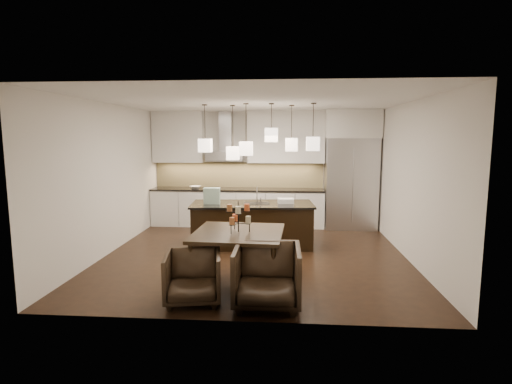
# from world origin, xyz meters

# --- Properties ---
(floor) EXTENTS (5.50, 5.50, 0.02)m
(floor) POSITION_xyz_m (0.00, 0.00, -0.01)
(floor) COLOR black
(floor) RESTS_ON ground
(ceiling) EXTENTS (5.50, 5.50, 0.02)m
(ceiling) POSITION_xyz_m (0.00, 0.00, 2.81)
(ceiling) COLOR white
(ceiling) RESTS_ON wall_back
(wall_back) EXTENTS (5.50, 0.02, 2.80)m
(wall_back) POSITION_xyz_m (0.00, 2.76, 1.40)
(wall_back) COLOR silver
(wall_back) RESTS_ON ground
(wall_front) EXTENTS (5.50, 0.02, 2.80)m
(wall_front) POSITION_xyz_m (0.00, -2.76, 1.40)
(wall_front) COLOR silver
(wall_front) RESTS_ON ground
(wall_left) EXTENTS (0.02, 5.50, 2.80)m
(wall_left) POSITION_xyz_m (-2.76, 0.00, 1.40)
(wall_left) COLOR silver
(wall_left) RESTS_ON ground
(wall_right) EXTENTS (0.02, 5.50, 2.80)m
(wall_right) POSITION_xyz_m (2.76, 0.00, 1.40)
(wall_right) COLOR silver
(wall_right) RESTS_ON ground
(refrigerator) EXTENTS (1.20, 0.72, 2.15)m
(refrigerator) POSITION_xyz_m (2.10, 2.38, 1.07)
(refrigerator) COLOR #B7B7BA
(refrigerator) RESTS_ON floor
(fridge_panel) EXTENTS (1.26, 0.72, 0.65)m
(fridge_panel) POSITION_xyz_m (2.10, 2.38, 2.47)
(fridge_panel) COLOR silver
(fridge_panel) RESTS_ON refrigerator
(lower_cabinets) EXTENTS (4.21, 0.62, 0.88)m
(lower_cabinets) POSITION_xyz_m (-0.62, 2.43, 0.44)
(lower_cabinets) COLOR silver
(lower_cabinets) RESTS_ON floor
(countertop) EXTENTS (4.21, 0.66, 0.04)m
(countertop) POSITION_xyz_m (-0.62, 2.43, 0.90)
(countertop) COLOR black
(countertop) RESTS_ON lower_cabinets
(backsplash) EXTENTS (4.21, 0.02, 0.63)m
(backsplash) POSITION_xyz_m (-0.62, 2.73, 1.24)
(backsplash) COLOR #CAB97D
(backsplash) RESTS_ON countertop
(upper_cab_left) EXTENTS (1.25, 0.35, 1.25)m
(upper_cab_left) POSITION_xyz_m (-2.10, 2.57, 2.17)
(upper_cab_left) COLOR silver
(upper_cab_left) RESTS_ON wall_back
(upper_cab_right) EXTENTS (1.85, 0.35, 1.25)m
(upper_cab_right) POSITION_xyz_m (0.55, 2.57, 2.17)
(upper_cab_right) COLOR silver
(upper_cab_right) RESTS_ON wall_back
(hood_canopy) EXTENTS (0.90, 0.52, 0.24)m
(hood_canopy) POSITION_xyz_m (-0.93, 2.48, 1.72)
(hood_canopy) COLOR #B7B7BA
(hood_canopy) RESTS_ON wall_back
(hood_chimney) EXTENTS (0.30, 0.28, 0.96)m
(hood_chimney) POSITION_xyz_m (-0.93, 2.59, 2.32)
(hood_chimney) COLOR #B7B7BA
(hood_chimney) RESTS_ON hood_canopy
(fruit_bowl) EXTENTS (0.31, 0.31, 0.06)m
(fruit_bowl) POSITION_xyz_m (-1.67, 2.38, 0.95)
(fruit_bowl) COLOR silver
(fruit_bowl) RESTS_ON countertop
(island_body) EXTENTS (2.41, 1.11, 0.82)m
(island_body) POSITION_xyz_m (-0.11, 0.62, 0.41)
(island_body) COLOR black
(island_body) RESTS_ON floor
(island_top) EXTENTS (2.49, 1.20, 0.04)m
(island_top) POSITION_xyz_m (-0.11, 0.62, 0.84)
(island_top) COLOR black
(island_top) RESTS_ON island_body
(faucet) EXTENTS (0.11, 0.23, 0.36)m
(faucet) POSITION_xyz_m (-0.02, 0.72, 1.04)
(faucet) COLOR silver
(faucet) RESTS_ON island_top
(tote_bag) EXTENTS (0.33, 0.19, 0.32)m
(tote_bag) POSITION_xyz_m (-0.90, 0.51, 1.02)
(tote_bag) COLOR #255A35
(tote_bag) RESTS_ON island_top
(food_container) EXTENTS (0.34, 0.25, 0.09)m
(food_container) POSITION_xyz_m (0.56, 0.70, 0.91)
(food_container) COLOR silver
(food_container) RESTS_ON island_top
(dining_table) EXTENTS (1.36, 1.36, 0.78)m
(dining_table) POSITION_xyz_m (-0.14, -1.46, 0.39)
(dining_table) COLOR black
(dining_table) RESTS_ON floor
(candelabra) EXTENTS (0.39, 0.39, 0.46)m
(candelabra) POSITION_xyz_m (-0.14, -1.46, 1.01)
(candelabra) COLOR black
(candelabra) RESTS_ON dining_table
(candle_a) EXTENTS (0.08, 0.08, 0.10)m
(candle_a) POSITION_xyz_m (0.01, -1.46, 0.97)
(candle_a) COLOR beige
(candle_a) RESTS_ON candelabra
(candle_b) EXTENTS (0.08, 0.08, 0.10)m
(candle_b) POSITION_xyz_m (-0.20, -1.33, 0.97)
(candle_b) COLOR #CC552A
(candle_b) RESTS_ON candelabra
(candle_c) EXTENTS (0.08, 0.08, 0.10)m
(candle_c) POSITION_xyz_m (-0.22, -1.58, 0.97)
(candle_c) COLOR #9B5B32
(candle_c) RESTS_ON candelabra
(candle_d) EXTENTS (0.08, 0.08, 0.10)m
(candle_d) POSITION_xyz_m (-0.02, -1.37, 1.13)
(candle_d) COLOR #CC552A
(candle_d) RESTS_ON candelabra
(candle_e) EXTENTS (0.08, 0.08, 0.10)m
(candle_e) POSITION_xyz_m (-0.27, -1.43, 1.13)
(candle_e) COLOR #9B5B32
(candle_e) RESTS_ON candelabra
(candle_f) EXTENTS (0.08, 0.08, 0.10)m
(candle_f) POSITION_xyz_m (-0.12, -1.59, 1.13)
(candle_f) COLOR beige
(candle_f) RESTS_ON candelabra
(armchair_left) EXTENTS (0.84, 0.86, 0.68)m
(armchair_left) POSITION_xyz_m (-0.66, -2.21, 0.34)
(armchair_left) COLOR black
(armchair_left) RESTS_ON floor
(armchair_right) EXTENTS (0.86, 0.89, 0.80)m
(armchair_right) POSITION_xyz_m (0.33, -2.26, 0.40)
(armchair_right) COLOR black
(armchair_right) RESTS_ON floor
(pendant_a) EXTENTS (0.24, 0.24, 0.26)m
(pendant_a) POSITION_xyz_m (-1.02, 0.54, 2.01)
(pendant_a) COLOR beige
(pendant_a) RESTS_ON ceiling
(pendant_b) EXTENTS (0.24, 0.24, 0.26)m
(pendant_b) POSITION_xyz_m (-0.50, 0.71, 1.86)
(pendant_b) COLOR beige
(pendant_b) RESTS_ON ceiling
(pendant_c) EXTENTS (0.24, 0.24, 0.26)m
(pendant_c) POSITION_xyz_m (0.28, 0.36, 2.21)
(pendant_c) COLOR beige
(pendant_c) RESTS_ON ceiling
(pendant_d) EXTENTS (0.24, 0.24, 0.26)m
(pendant_d) POSITION_xyz_m (0.66, 0.79, 2.03)
(pendant_d) COLOR beige
(pendant_d) RESTS_ON ceiling
(pendant_e) EXTENTS (0.24, 0.24, 0.26)m
(pendant_e) POSITION_xyz_m (1.05, 0.35, 2.05)
(pendant_e) COLOR beige
(pendant_e) RESTS_ON ceiling
(pendant_f) EXTENTS (0.24, 0.24, 0.26)m
(pendant_f) POSITION_xyz_m (-0.20, 0.32, 1.96)
(pendant_f) COLOR beige
(pendant_f) RESTS_ON ceiling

